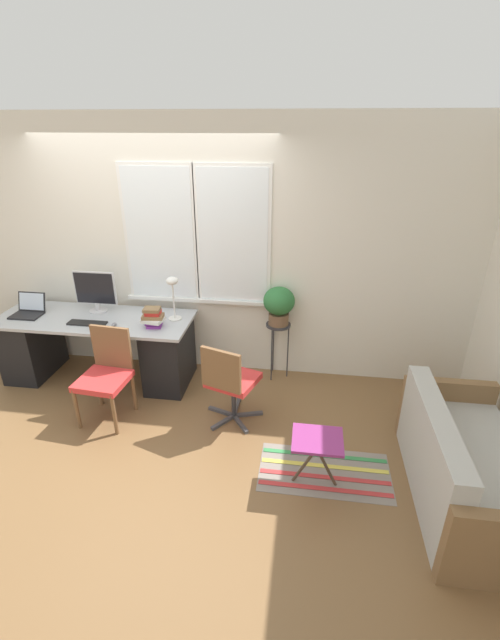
{
  "coord_description": "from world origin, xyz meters",
  "views": [
    {
      "loc": [
        1.57,
        -3.44,
        2.59
      ],
      "look_at": [
        1.06,
        0.18,
        0.89
      ],
      "focal_mm": 24.0,
      "sensor_mm": 36.0,
      "label": 1
    }
  ],
  "objects_px": {
    "keyboard": "(87,323)",
    "desk_chair_wooden": "(106,373)",
    "desk_lamp": "(173,288)",
    "potted_plant": "(279,304)",
    "plant_stand": "(278,330)",
    "folding_stool": "(317,443)",
    "mouse": "(114,325)",
    "book_stack": "(153,317)",
    "office_chair_swivel": "(230,381)",
    "monitor": "(95,291)",
    "laptop": "(28,310)",
    "couch_loveseat": "(465,470)"
  },
  "relations": [
    {
      "from": "couch_loveseat",
      "to": "desk_chair_wooden",
      "type": "bearing_deg",
      "value": 79.01
    },
    {
      "from": "keyboard",
      "to": "monitor",
      "type": "bearing_deg",
      "value": 96.01
    },
    {
      "from": "desk_lamp",
      "to": "desk_chair_wooden",
      "type": "height_order",
      "value": "desk_lamp"
    },
    {
      "from": "keyboard",
      "to": "couch_loveseat",
      "type": "relative_size",
      "value": 0.26
    },
    {
      "from": "mouse",
      "to": "folding_stool",
      "type": "height_order",
      "value": "mouse"
    },
    {
      "from": "keyboard",
      "to": "folding_stool",
      "type": "xyz_separation_m",
      "value": [
        2.34,
        -1.08,
        -0.34
      ]
    },
    {
      "from": "couch_loveseat",
      "to": "plant_stand",
      "type": "relative_size",
      "value": 2.33
    },
    {
      "from": "book_stack",
      "to": "desk_lamp",
      "type": "bearing_deg",
      "value": 53.18
    },
    {
      "from": "office_chair_swivel",
      "to": "potted_plant",
      "type": "xyz_separation_m",
      "value": [
        0.37,
        0.86,
        0.43
      ]
    },
    {
      "from": "monitor",
      "to": "potted_plant",
      "type": "bearing_deg",
      "value": 3.78
    },
    {
      "from": "monitor",
      "to": "couch_loveseat",
      "type": "xyz_separation_m",
      "value": [
        3.46,
        -1.38,
        -0.7
      ]
    },
    {
      "from": "laptop",
      "to": "keyboard",
      "type": "bearing_deg",
      "value": -10.56
    },
    {
      "from": "book_stack",
      "to": "office_chair_swivel",
      "type": "xyz_separation_m",
      "value": [
        0.85,
        -0.45,
        -0.38
      ]
    },
    {
      "from": "potted_plant",
      "to": "plant_stand",
      "type": "bearing_deg",
      "value": 90.0
    },
    {
      "from": "keyboard",
      "to": "plant_stand",
      "type": "height_order",
      "value": "keyboard"
    },
    {
      "from": "desk_chair_wooden",
      "to": "couch_loveseat",
      "type": "relative_size",
      "value": 0.58
    },
    {
      "from": "potted_plant",
      "to": "folding_stool",
      "type": "relative_size",
      "value": 0.93
    },
    {
      "from": "mouse",
      "to": "desk_chair_wooden",
      "type": "xyz_separation_m",
      "value": [
        0.09,
        -0.46,
        -0.27
      ]
    },
    {
      "from": "monitor",
      "to": "potted_plant",
      "type": "xyz_separation_m",
      "value": [
        1.95,
        0.13,
        -0.08
      ]
    },
    {
      "from": "mouse",
      "to": "book_stack",
      "type": "distance_m",
      "value": 0.41
    },
    {
      "from": "book_stack",
      "to": "plant_stand",
      "type": "xyz_separation_m",
      "value": [
        1.22,
        0.41,
        -0.26
      ]
    },
    {
      "from": "desk_chair_wooden",
      "to": "potted_plant",
      "type": "xyz_separation_m",
      "value": [
        1.53,
        0.92,
        0.41
      ]
    },
    {
      "from": "monitor",
      "to": "laptop",
      "type": "bearing_deg",
      "value": -165.06
    },
    {
      "from": "keyboard",
      "to": "desk_chair_wooden",
      "type": "height_order",
      "value": "desk_chair_wooden"
    },
    {
      "from": "desk_chair_wooden",
      "to": "book_stack",
      "type": "bearing_deg",
      "value": 63.76
    },
    {
      "from": "desk_lamp",
      "to": "folding_stool",
      "type": "bearing_deg",
      "value": -41.75
    },
    {
      "from": "monitor",
      "to": "keyboard",
      "type": "xyz_separation_m",
      "value": [
        0.03,
        -0.32,
        -0.22
      ]
    },
    {
      "from": "desk_lamp",
      "to": "potted_plant",
      "type": "xyz_separation_m",
      "value": [
        1.07,
        0.2,
        -0.19
      ]
    },
    {
      "from": "desk_lamp",
      "to": "couch_loveseat",
      "type": "relative_size",
      "value": 0.31
    },
    {
      "from": "plant_stand",
      "to": "folding_stool",
      "type": "xyz_separation_m",
      "value": [
        0.42,
        -1.53,
        -0.17
      ]
    },
    {
      "from": "office_chair_swivel",
      "to": "couch_loveseat",
      "type": "bearing_deg",
      "value": 179.92
    },
    {
      "from": "keyboard",
      "to": "mouse",
      "type": "xyz_separation_m",
      "value": [
        0.29,
        -0.02,
        0.01
      ]
    },
    {
      "from": "keyboard",
      "to": "desk_chair_wooden",
      "type": "bearing_deg",
      "value": -50.98
    },
    {
      "from": "monitor",
      "to": "desk_chair_wooden",
      "type": "bearing_deg",
      "value": -62.27
    },
    {
      "from": "desk_lamp",
      "to": "potted_plant",
      "type": "height_order",
      "value": "desk_lamp"
    },
    {
      "from": "keyboard",
      "to": "desk_lamp",
      "type": "bearing_deg",
      "value": 16.06
    },
    {
      "from": "laptop",
      "to": "mouse",
      "type": "bearing_deg",
      "value": -8.39
    },
    {
      "from": "desk_lamp",
      "to": "folding_stool",
      "type": "relative_size",
      "value": 1.03
    },
    {
      "from": "plant_stand",
      "to": "desk_lamp",
      "type": "bearing_deg",
      "value": -169.12
    },
    {
      "from": "monitor",
      "to": "couch_loveseat",
      "type": "distance_m",
      "value": 3.79
    },
    {
      "from": "keyboard",
      "to": "book_stack",
      "type": "height_order",
      "value": "book_stack"
    },
    {
      "from": "couch_loveseat",
      "to": "plant_stand",
      "type": "xyz_separation_m",
      "value": [
        -1.51,
        1.51,
        0.3
      ]
    },
    {
      "from": "desk_chair_wooden",
      "to": "office_chair_swivel",
      "type": "relative_size",
      "value": 1.05
    },
    {
      "from": "plant_stand",
      "to": "laptop",
      "type": "bearing_deg",
      "value": -173.23
    },
    {
      "from": "laptop",
      "to": "couch_loveseat",
      "type": "distance_m",
      "value": 4.35
    },
    {
      "from": "book_stack",
      "to": "couch_loveseat",
      "type": "relative_size",
      "value": 0.15
    },
    {
      "from": "keyboard",
      "to": "laptop",
      "type": "bearing_deg",
      "value": 169.44
    },
    {
      "from": "couch_loveseat",
      "to": "laptop",
      "type": "bearing_deg",
      "value": 73.88
    },
    {
      "from": "laptop",
      "to": "office_chair_swivel",
      "type": "xyz_separation_m",
      "value": [
        2.27,
        -0.55,
        -0.33
      ]
    },
    {
      "from": "office_chair_swivel",
      "to": "keyboard",
      "type": "bearing_deg",
      "value": 3.95
    }
  ]
}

